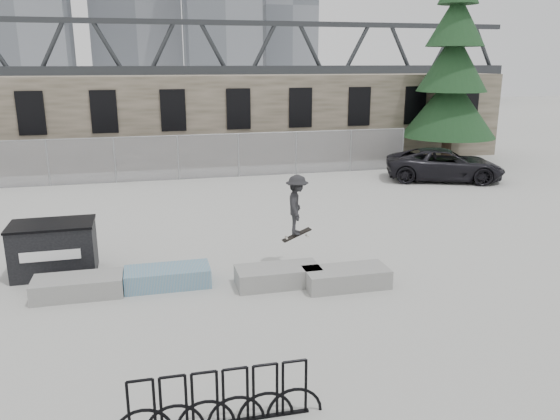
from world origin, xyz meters
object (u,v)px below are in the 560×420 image
at_px(dumpster, 54,248).
at_px(bike_rack, 220,398).
at_px(planter_center_left, 168,276).
at_px(skateboarder, 297,205).
at_px(planter_far_left, 78,286).
at_px(spruce_tree, 452,72).
at_px(suv, 445,165).
at_px(planter_center_right, 278,275).
at_px(planter_offset, 346,277).

xyz_separation_m(dumpster, bike_rack, (3.26, -6.92, -0.24)).
relative_size(planter_center_left, skateboarder, 1.17).
bearing_deg(planter_far_left, spruce_tree, 37.91).
bearing_deg(bike_rack, suv, 50.59).
xyz_separation_m(planter_far_left, skateboarder, (5.34, 0.54, 1.44)).
bearing_deg(planter_center_right, planter_center_left, 167.56).
distance_m(bike_rack, spruce_tree, 23.90).
distance_m(planter_far_left, skateboarder, 5.56).
bearing_deg(skateboarder, planter_offset, -134.51).
distance_m(planter_offset, dumpster, 7.33).
xyz_separation_m(planter_offset, bike_rack, (-3.61, -4.41, 0.19)).
height_order(planter_center_right, skateboarder, skateboarder).
bearing_deg(planter_offset, bike_rack, -129.27).
bearing_deg(planter_center_right, planter_offset, -17.07).
relative_size(planter_center_left, suv, 0.39).
relative_size(planter_center_left, bike_rack, 0.64).
bearing_deg(dumpster, planter_center_right, -21.55).
distance_m(planter_far_left, planter_offset, 6.24).
distance_m(planter_far_left, planter_center_right, 4.62).
height_order(planter_center_left, spruce_tree, spruce_tree).
relative_size(planter_center_right, skateboarder, 1.17).
bearing_deg(bike_rack, planter_far_left, 115.50).
bearing_deg(spruce_tree, planter_offset, -127.32).
height_order(planter_far_left, suv, suv).
xyz_separation_m(planter_far_left, bike_rack, (2.56, -5.37, 0.19)).
height_order(planter_far_left, planter_offset, same).
bearing_deg(planter_far_left, dumpster, 114.31).
relative_size(planter_far_left, skateboarder, 1.17).
xyz_separation_m(planter_offset, skateboarder, (-0.83, 1.50, 1.44)).
bearing_deg(bike_rack, planter_center_left, 95.66).
bearing_deg(suv, skateboarder, 154.17).
bearing_deg(suv, planter_far_left, 143.29).
height_order(suv, skateboarder, skateboarder).
height_order(planter_center_right, spruce_tree, spruce_tree).
bearing_deg(skateboarder, bike_rack, 171.37).
distance_m(planter_far_left, dumpster, 1.76).
bearing_deg(planter_center_left, dumpster, 151.83).
xyz_separation_m(planter_center_left, planter_offset, (4.15, -1.05, 0.00)).
height_order(dumpster, spruce_tree, spruce_tree).
relative_size(planter_center_right, spruce_tree, 0.17).
relative_size(planter_center_right, bike_rack, 0.64).
bearing_deg(spruce_tree, planter_center_left, -138.73).
height_order(dumpster, suv, suv).
distance_m(planter_offset, bike_rack, 5.70).
xyz_separation_m(planter_offset, spruce_tree, (10.80, 14.18, 4.43)).
height_order(spruce_tree, skateboarder, spruce_tree).
distance_m(spruce_tree, skateboarder, 17.46).
bearing_deg(planter_offset, dumpster, 159.95).
distance_m(planter_center_right, spruce_tree, 18.98).
xyz_separation_m(planter_far_left, planter_center_left, (2.02, 0.10, 0.00)).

